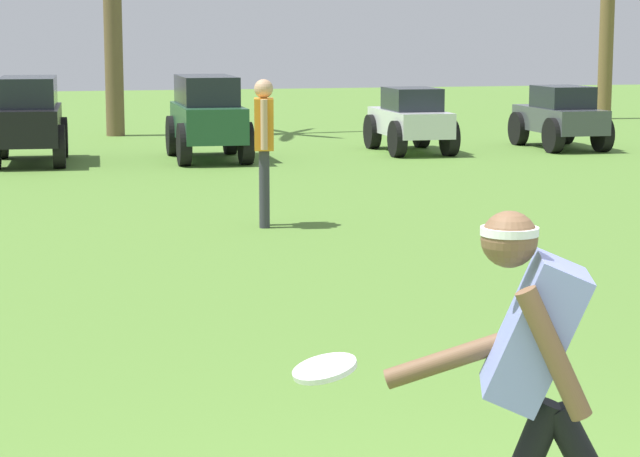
% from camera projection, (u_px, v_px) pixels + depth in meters
% --- Properties ---
extents(frisbee_thrower, '(1.01, 0.69, 1.42)m').
position_uv_depth(frisbee_thrower, '(535.00, 377.00, 4.62)').
color(frisbee_thrower, black).
rests_on(frisbee_thrower, ground_plane).
extents(frisbee_in_flight, '(0.31, 0.31, 0.08)m').
position_uv_depth(frisbee_in_flight, '(325.00, 369.00, 4.89)').
color(frisbee_in_flight, white).
extents(teammate_near_sideline, '(0.26, 0.50, 1.56)m').
position_uv_depth(teammate_near_sideline, '(264.00, 138.00, 13.11)').
color(teammate_near_sideline, '#33333D').
rests_on(teammate_near_sideline, ground_plane).
extents(parked_car_slot_d, '(1.30, 2.46, 1.34)m').
position_uv_depth(parked_car_slot_d, '(29.00, 117.00, 19.48)').
color(parked_car_slot_d, black).
rests_on(parked_car_slot_d, ground_plane).
extents(parked_car_slot_e, '(1.20, 2.42, 1.34)m').
position_uv_depth(parked_car_slot_e, '(207.00, 115.00, 19.99)').
color(parked_car_slot_e, '#235133').
rests_on(parked_car_slot_e, ground_plane).
extents(parked_car_slot_f, '(1.12, 2.22, 1.10)m').
position_uv_depth(parked_car_slot_f, '(410.00, 119.00, 21.20)').
color(parked_car_slot_f, silver).
rests_on(parked_car_slot_f, ground_plane).
extents(parked_car_slot_g, '(1.11, 2.21, 1.10)m').
position_uv_depth(parked_car_slot_g, '(560.00, 116.00, 21.89)').
color(parked_car_slot_g, '#474C51').
rests_on(parked_car_slot_g, ground_plane).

